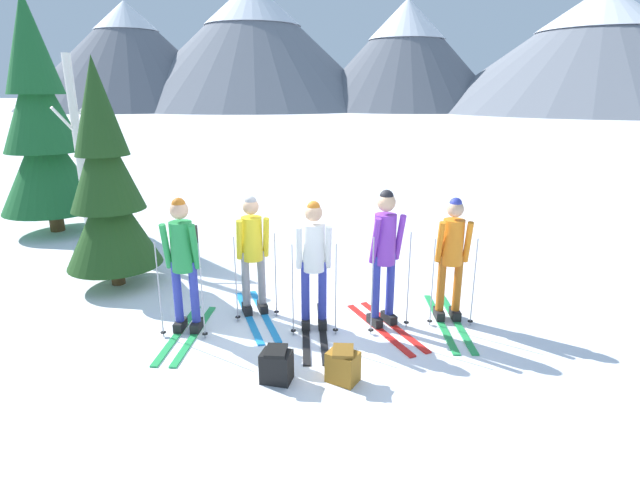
# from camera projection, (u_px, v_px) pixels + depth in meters

# --- Properties ---
(ground_plane) EXTENTS (400.00, 400.00, 0.00)m
(ground_plane) POSITION_uv_depth(u_px,v_px,m) (302.00, 323.00, 6.71)
(ground_plane) COLOR white
(skier_in_green) EXTENTS (0.61, 1.63, 1.77)m
(skier_in_green) POSITION_uv_depth(u_px,v_px,m) (183.00, 258.00, 6.22)
(skier_in_green) COLOR green
(skier_in_green) RESTS_ON ground
(skier_in_yellow) EXTENTS (0.94, 1.71, 1.68)m
(skier_in_yellow) POSITION_uv_depth(u_px,v_px,m) (252.00, 249.00, 6.76)
(skier_in_yellow) COLOR #1E84D1
(skier_in_yellow) RESTS_ON ground
(skier_in_white) EXTENTS (0.61, 1.73, 1.71)m
(skier_in_white) POSITION_uv_depth(u_px,v_px,m) (314.00, 259.00, 6.31)
(skier_in_white) COLOR black
(skier_in_white) RESTS_ON ground
(skier_in_purple) EXTENTS (1.03, 1.56, 1.83)m
(skier_in_purple) POSITION_uv_depth(u_px,v_px,m) (385.00, 252.00, 6.36)
(skier_in_purple) COLOR red
(skier_in_purple) RESTS_ON ground
(skier_in_orange) EXTENTS (0.61, 1.79, 1.70)m
(skier_in_orange) POSITION_uv_depth(u_px,v_px,m) (452.00, 256.00, 6.55)
(skier_in_orange) COLOR green
(skier_in_orange) RESTS_ON ground
(pine_tree_near) EXTENTS (1.45, 1.45, 3.51)m
(pine_tree_near) POSITION_uv_depth(u_px,v_px,m) (107.00, 186.00, 7.62)
(pine_tree_near) COLOR #51381E
(pine_tree_near) RESTS_ON ground
(pine_tree_mid) EXTENTS (2.05, 2.05, 4.96)m
(pine_tree_mid) POSITION_uv_depth(u_px,v_px,m) (42.00, 127.00, 10.49)
(pine_tree_mid) COLOR #51381E
(pine_tree_mid) RESTS_ON ground
(birch_tree_tall) EXTENTS (0.61, 0.68, 3.64)m
(birch_tree_tall) POSITION_uv_depth(u_px,v_px,m) (80.00, 156.00, 9.19)
(birch_tree_tall) COLOR silver
(birch_tree_tall) RESTS_ON ground
(backpack_on_snow_front) EXTENTS (0.39, 0.36, 0.38)m
(backpack_on_snow_front) POSITION_uv_depth(u_px,v_px,m) (343.00, 365.00, 5.32)
(backpack_on_snow_front) COLOR #99661E
(backpack_on_snow_front) RESTS_ON ground
(backpack_on_snow_beside) EXTENTS (0.36, 0.29, 0.38)m
(backpack_on_snow_beside) POSITION_uv_depth(u_px,v_px,m) (276.00, 365.00, 5.33)
(backpack_on_snow_beside) COLOR black
(backpack_on_snow_beside) RESTS_ON ground
(mountain_ridge_distant) EXTENTS (112.68, 54.72, 20.01)m
(mountain_ridge_distant) POSITION_uv_depth(u_px,v_px,m) (361.00, 49.00, 77.80)
(mountain_ridge_distant) COLOR slate
(mountain_ridge_distant) RESTS_ON ground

